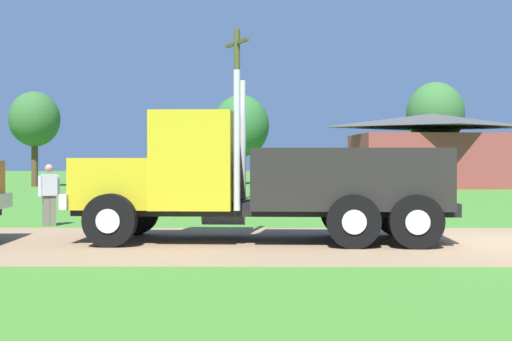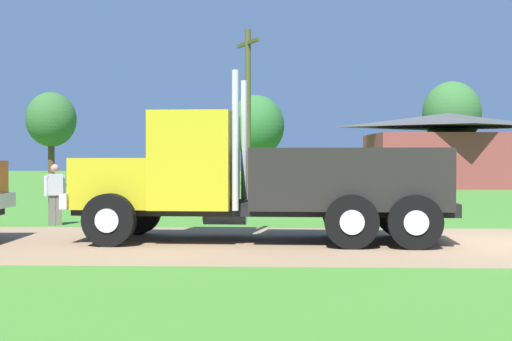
{
  "view_description": "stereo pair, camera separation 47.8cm",
  "coord_description": "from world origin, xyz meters",
  "px_view_note": "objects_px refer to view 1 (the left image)",
  "views": [
    {
      "loc": [
        -5.03,
        -14.7,
        1.77
      ],
      "look_at": [
        -5.16,
        0.54,
        1.55
      ],
      "focal_mm": 48.37,
      "sensor_mm": 36.0,
      "label": 1
    },
    {
      "loc": [
        -4.55,
        -14.69,
        1.77
      ],
      "look_at": [
        -5.16,
        0.54,
        1.55
      ],
      "focal_mm": 48.37,
      "sensor_mm": 36.0,
      "label": 2
    }
  ],
  "objects_px": {
    "truck_foreground_white": "(262,180)",
    "visitor_far_side": "(49,193)",
    "shed_building": "(432,152)",
    "utility_pole_near": "(237,109)"
  },
  "relations": [
    {
      "from": "visitor_far_side",
      "to": "truck_foreground_white",
      "type": "bearing_deg",
      "value": -30.71
    },
    {
      "from": "truck_foreground_white",
      "to": "visitor_far_side",
      "type": "relative_size",
      "value": 5.0
    },
    {
      "from": "truck_foreground_white",
      "to": "utility_pole_near",
      "type": "bearing_deg",
      "value": 94.11
    },
    {
      "from": "truck_foreground_white",
      "to": "shed_building",
      "type": "height_order",
      "value": "shed_building"
    },
    {
      "from": "truck_foreground_white",
      "to": "shed_building",
      "type": "xyz_separation_m",
      "value": [
        11.17,
        30.1,
        1.0
      ]
    },
    {
      "from": "visitor_far_side",
      "to": "shed_building",
      "type": "bearing_deg",
      "value": 57.62
    },
    {
      "from": "visitor_far_side",
      "to": "shed_building",
      "type": "xyz_separation_m",
      "value": [
        16.92,
        26.68,
        1.44
      ]
    },
    {
      "from": "truck_foreground_white",
      "to": "utility_pole_near",
      "type": "distance_m",
      "value": 15.62
    },
    {
      "from": "shed_building",
      "to": "visitor_far_side",
      "type": "bearing_deg",
      "value": -122.38
    },
    {
      "from": "truck_foreground_white",
      "to": "utility_pole_near",
      "type": "xyz_separation_m",
      "value": [
        -1.1,
        15.34,
        2.69
      ]
    }
  ]
}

